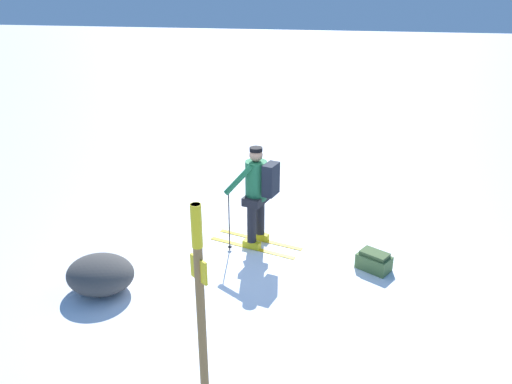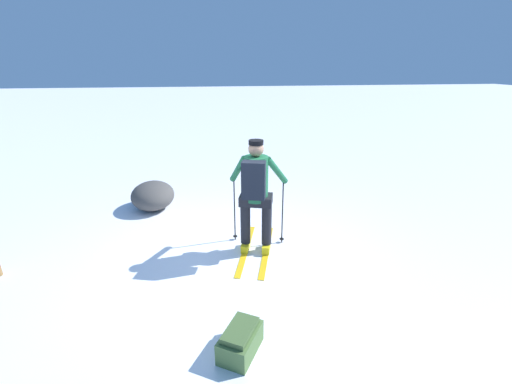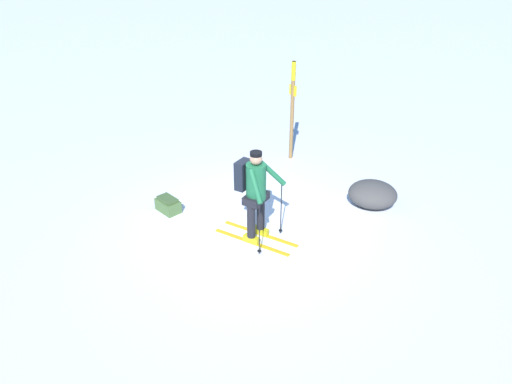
% 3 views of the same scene
% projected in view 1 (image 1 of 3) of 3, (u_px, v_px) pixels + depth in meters
% --- Properties ---
extents(ground_plane, '(80.00, 80.00, 0.00)m').
position_uv_depth(ground_plane, '(264.00, 256.00, 8.15)').
color(ground_plane, white).
extents(skier, '(1.61, 0.94, 1.73)m').
position_uv_depth(skier, '(258.00, 190.00, 8.12)').
color(skier, gold).
rests_on(skier, ground_plane).
extents(dropped_backpack, '(0.58, 0.52, 0.30)m').
position_uv_depth(dropped_backpack, '(374.00, 261.00, 7.73)').
color(dropped_backpack, '#4C6B38').
rests_on(dropped_backpack, ground_plane).
extents(trail_marker, '(0.20, 0.17, 2.36)m').
position_uv_depth(trail_marker, '(200.00, 298.00, 4.72)').
color(trail_marker, olive).
rests_on(trail_marker, ground_plane).
extents(rock_boulder, '(0.98, 0.83, 0.54)m').
position_uv_depth(rock_boulder, '(100.00, 274.00, 7.15)').
color(rock_boulder, '#474442').
rests_on(rock_boulder, ground_plane).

